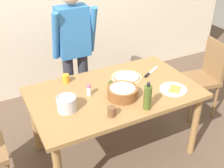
# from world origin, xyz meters

# --- Properties ---
(ground) EXTENTS (8.00, 8.00, 0.00)m
(ground) POSITION_xyz_m (0.00, 0.00, 0.00)
(ground) COLOR brown
(dining_table) EXTENTS (1.60, 0.96, 0.76)m
(dining_table) POSITION_xyz_m (0.00, 0.00, 0.67)
(dining_table) COLOR olive
(dining_table) RESTS_ON ground
(person_cook) EXTENTS (0.49, 0.25, 1.62)m
(person_cook) POSITION_xyz_m (-0.11, 0.76, 0.94)
(person_cook) COLOR #2D2D38
(person_cook) RESTS_ON ground
(chair_wooden_right) EXTENTS (0.46, 0.46, 0.95)m
(chair_wooden_right) POSITION_xyz_m (1.32, 0.15, 0.54)
(chair_wooden_right) COLOR brown
(chair_wooden_right) RESTS_ON ground
(pizza_raw_on_board) EXTENTS (0.31, 0.31, 0.02)m
(pizza_raw_on_board) POSITION_xyz_m (0.23, 0.16, 0.77)
(pizza_raw_on_board) COLOR beige
(pizza_raw_on_board) RESTS_ON dining_table
(plate_with_slice) EXTENTS (0.26, 0.26, 0.02)m
(plate_with_slice) POSITION_xyz_m (0.51, -0.24, 0.77)
(plate_with_slice) COLOR white
(plate_with_slice) RESTS_ON dining_table
(popcorn_bowl) EXTENTS (0.28, 0.28, 0.11)m
(popcorn_bowl) POSITION_xyz_m (0.02, -0.13, 0.82)
(popcorn_bowl) COLOR brown
(popcorn_bowl) RESTS_ON dining_table
(olive_oil_bottle) EXTENTS (0.07, 0.07, 0.26)m
(olive_oil_bottle) POSITION_xyz_m (0.12, -0.38, 0.87)
(olive_oil_bottle) COLOR #47561E
(olive_oil_bottle) RESTS_ON dining_table
(steel_pot) EXTENTS (0.17, 0.17, 0.13)m
(steel_pot) POSITION_xyz_m (-0.50, -0.09, 0.83)
(steel_pot) COLOR #B7B7BC
(steel_pot) RESTS_ON dining_table
(cup_orange) EXTENTS (0.07, 0.07, 0.08)m
(cup_orange) POSITION_xyz_m (-0.36, 0.37, 0.80)
(cup_orange) COLOR orange
(cup_orange) RESTS_ON dining_table
(cup_small_brown) EXTENTS (0.07, 0.07, 0.08)m
(cup_small_brown) POSITION_xyz_m (-0.20, -0.34, 0.80)
(cup_small_brown) COLOR brown
(cup_small_brown) RESTS_ON dining_table
(salt_shaker) EXTENTS (0.04, 0.04, 0.11)m
(salt_shaker) POSITION_xyz_m (-0.24, 0.04, 0.81)
(salt_shaker) COLOR white
(salt_shaker) RESTS_ON dining_table
(chef_knife) EXTENTS (0.26, 0.17, 0.02)m
(chef_knife) POSITION_xyz_m (0.50, 0.14, 0.77)
(chef_knife) COLOR silver
(chef_knife) RESTS_ON dining_table
(avocado) EXTENTS (0.06, 0.06, 0.07)m
(avocado) POSITION_xyz_m (0.01, 0.08, 0.80)
(avocado) COLOR #2D4219
(avocado) RESTS_ON dining_table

